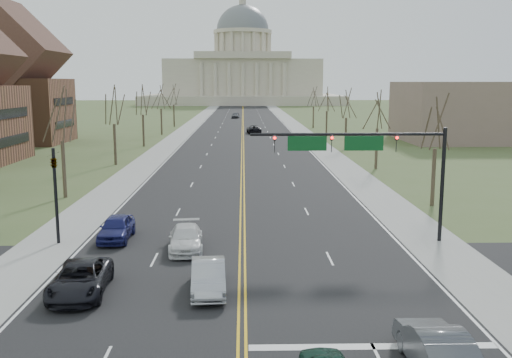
{
  "coord_description": "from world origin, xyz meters",
  "views": [
    {
      "loc": [
        0.08,
        -21.22,
        9.96
      ],
      "look_at": [
        1.0,
        19.6,
        3.0
      ],
      "focal_mm": 40.0,
      "sensor_mm": 36.0,
      "label": 1
    }
  ],
  "objects_px": {
    "signal_mast": "(363,151)",
    "car_far_nb": "(254,129)",
    "signal_left": "(55,185)",
    "car_far_sb": "(236,115)",
    "car_sb_inner_lead": "(208,277)",
    "car_sb_outer_lead": "(80,279)",
    "car_sb_inner_second": "(186,238)",
    "car_sb_outer_second": "(117,228)",
    "car_nb_outer_lead": "(436,349)"
  },
  "relations": [
    {
      "from": "car_sb_inner_lead",
      "to": "car_far_sb",
      "type": "xyz_separation_m",
      "value": [
        -0.42,
        133.27,
        0.05
      ]
    },
    {
      "from": "car_nb_outer_lead",
      "to": "car_sb_inner_lead",
      "type": "relative_size",
      "value": 1.11
    },
    {
      "from": "signal_left",
      "to": "car_nb_outer_lead",
      "type": "distance_m",
      "value": 24.7
    },
    {
      "from": "car_far_nb",
      "to": "car_sb_outer_second",
      "type": "bearing_deg",
      "value": 78.28
    },
    {
      "from": "signal_left",
      "to": "car_sb_inner_lead",
      "type": "bearing_deg",
      "value": -40.93
    },
    {
      "from": "signal_mast",
      "to": "signal_left",
      "type": "distance_m",
      "value": 19.06
    },
    {
      "from": "car_sb_inner_lead",
      "to": "car_far_sb",
      "type": "distance_m",
      "value": 133.27
    },
    {
      "from": "car_sb_inner_lead",
      "to": "car_sb_outer_lead",
      "type": "height_order",
      "value": "car_sb_inner_lead"
    },
    {
      "from": "car_nb_outer_lead",
      "to": "car_sb_outer_second",
      "type": "bearing_deg",
      "value": -49.68
    },
    {
      "from": "car_far_sb",
      "to": "car_sb_inner_lead",
      "type": "bearing_deg",
      "value": -84.27
    },
    {
      "from": "signal_left",
      "to": "car_far_nb",
      "type": "bearing_deg",
      "value": 79.98
    },
    {
      "from": "car_sb_outer_second",
      "to": "car_sb_inner_lead",
      "type": "bearing_deg",
      "value": -55.88
    },
    {
      "from": "car_sb_outer_second",
      "to": "car_far_nb",
      "type": "bearing_deg",
      "value": 82.0
    },
    {
      "from": "car_sb_outer_lead",
      "to": "car_sb_outer_second",
      "type": "distance_m",
      "value": 9.48
    },
    {
      "from": "car_sb_outer_lead",
      "to": "signal_left",
      "type": "bearing_deg",
      "value": 109.96
    },
    {
      "from": "car_far_sb",
      "to": "car_nb_outer_lead",
      "type": "bearing_deg",
      "value": -80.89
    },
    {
      "from": "signal_mast",
      "to": "car_sb_outer_lead",
      "type": "height_order",
      "value": "signal_mast"
    },
    {
      "from": "car_sb_outer_second",
      "to": "car_far_nb",
      "type": "relative_size",
      "value": 0.83
    },
    {
      "from": "car_sb_outer_lead",
      "to": "car_sb_inner_second",
      "type": "bearing_deg",
      "value": 55.24
    },
    {
      "from": "signal_left",
      "to": "car_sb_inner_second",
      "type": "height_order",
      "value": "signal_left"
    },
    {
      "from": "car_far_nb",
      "to": "car_far_sb",
      "type": "distance_m",
      "value": 47.5
    },
    {
      "from": "car_sb_outer_second",
      "to": "car_far_sb",
      "type": "xyz_separation_m",
      "value": [
        5.99,
        123.95,
        0.02
      ]
    },
    {
      "from": "car_nb_outer_lead",
      "to": "car_far_nb",
      "type": "bearing_deg",
      "value": -87.66
    },
    {
      "from": "car_sb_inner_second",
      "to": "car_far_sb",
      "type": "bearing_deg",
      "value": 84.7
    },
    {
      "from": "car_sb_inner_second",
      "to": "car_far_nb",
      "type": "height_order",
      "value": "car_far_nb"
    },
    {
      "from": "car_nb_outer_lead",
      "to": "car_far_sb",
      "type": "relative_size",
      "value": 1.07
    },
    {
      "from": "car_far_nb",
      "to": "car_far_sb",
      "type": "bearing_deg",
      "value": -89.05
    },
    {
      "from": "signal_left",
      "to": "car_sb_outer_lead",
      "type": "distance_m",
      "value": 9.98
    },
    {
      "from": "signal_left",
      "to": "car_sb_outer_second",
      "type": "height_order",
      "value": "signal_left"
    },
    {
      "from": "signal_mast",
      "to": "signal_left",
      "type": "xyz_separation_m",
      "value": [
        -18.95,
        0.0,
        -2.05
      ]
    },
    {
      "from": "car_sb_outer_second",
      "to": "car_far_sb",
      "type": "bearing_deg",
      "value": 86.82
    },
    {
      "from": "car_nb_outer_lead",
      "to": "car_sb_inner_second",
      "type": "height_order",
      "value": "car_nb_outer_lead"
    },
    {
      "from": "signal_left",
      "to": "car_sb_inner_lead",
      "type": "xyz_separation_m",
      "value": [
        9.89,
        -8.57,
        -2.95
      ]
    },
    {
      "from": "car_sb_outer_lead",
      "to": "car_sb_outer_second",
      "type": "relative_size",
      "value": 1.15
    },
    {
      "from": "signal_mast",
      "to": "car_sb_inner_lead",
      "type": "bearing_deg",
      "value": -136.58
    },
    {
      "from": "signal_mast",
      "to": "car_far_sb",
      "type": "relative_size",
      "value": 2.57
    },
    {
      "from": "car_far_nb",
      "to": "signal_mast",
      "type": "bearing_deg",
      "value": 89.76
    },
    {
      "from": "car_far_nb",
      "to": "car_far_sb",
      "type": "height_order",
      "value": "car_far_sb"
    },
    {
      "from": "car_sb_inner_lead",
      "to": "car_far_sb",
      "type": "height_order",
      "value": "car_far_sb"
    },
    {
      "from": "signal_mast",
      "to": "car_nb_outer_lead",
      "type": "distance_m",
      "value": 17.13
    },
    {
      "from": "signal_mast",
      "to": "car_far_nb",
      "type": "distance_m",
      "value": 77.72
    },
    {
      "from": "car_sb_outer_lead",
      "to": "car_sb_outer_second",
      "type": "bearing_deg",
      "value": 88.42
    },
    {
      "from": "signal_mast",
      "to": "car_sb_inner_second",
      "type": "bearing_deg",
      "value": -171.65
    },
    {
      "from": "car_sb_inner_lead",
      "to": "car_sb_outer_lead",
      "type": "distance_m",
      "value": 6.06
    },
    {
      "from": "car_sb_inner_second",
      "to": "car_sb_outer_second",
      "type": "xyz_separation_m",
      "value": [
        -4.65,
        2.34,
        0.08
      ]
    },
    {
      "from": "car_sb_inner_lead",
      "to": "car_far_nb",
      "type": "height_order",
      "value": "car_far_nb"
    },
    {
      "from": "car_sb_outer_lead",
      "to": "car_sb_inner_second",
      "type": "distance_m",
      "value": 8.33
    },
    {
      "from": "signal_mast",
      "to": "signal_left",
      "type": "relative_size",
      "value": 2.02
    },
    {
      "from": "signal_left",
      "to": "car_far_nb",
      "type": "distance_m",
      "value": 78.64
    },
    {
      "from": "signal_left",
      "to": "car_nb_outer_lead",
      "type": "bearing_deg",
      "value": -41.93
    }
  ]
}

